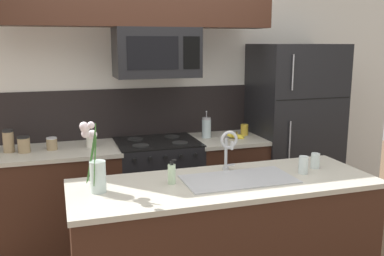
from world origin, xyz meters
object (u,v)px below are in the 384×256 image
at_px(drinking_glass, 303,165).
at_px(flower_vase, 96,167).
at_px(storage_jar_medium, 24,144).
at_px(storage_jar_short, 52,144).
at_px(coffee_tin, 244,130).
at_px(dish_soap_bottle, 172,174).
at_px(microwave, 156,53).
at_px(storage_jar_squat, 91,140).
at_px(banana_bunch, 237,136).
at_px(french_press, 206,128).
at_px(sink_faucet, 228,145).
at_px(spare_glass, 315,161).
at_px(storage_jar_tall, 8,141).
at_px(refrigerator, 292,133).
at_px(stove_range, 158,188).

distance_m(drinking_glass, flower_vase, 1.45).
bearing_deg(storage_jar_medium, storage_jar_short, 7.14).
height_order(storage_jar_medium, coffee_tin, storage_jar_medium).
relative_size(dish_soap_bottle, flower_vase, 0.36).
distance_m(microwave, coffee_tin, 1.20).
bearing_deg(flower_vase, storage_jar_squat, 86.81).
distance_m(storage_jar_medium, flower_vase, 1.29).
distance_m(banana_bunch, french_press, 0.31).
bearing_deg(banana_bunch, storage_jar_squat, 177.59).
bearing_deg(storage_jar_short, storage_jar_medium, -172.86).
height_order(microwave, french_press, microwave).
bearing_deg(sink_faucet, coffee_tin, 60.06).
height_order(drinking_glass, spare_glass, drinking_glass).
xyz_separation_m(storage_jar_tall, storage_jar_squat, (0.68, -0.04, -0.03)).
xyz_separation_m(french_press, coffee_tin, (0.40, -0.01, -0.04)).
distance_m(french_press, coffee_tin, 0.41).
xyz_separation_m(refrigerator, storage_jar_medium, (-2.61, -0.03, 0.07)).
xyz_separation_m(storage_jar_squat, sink_faucet, (0.88, -1.05, 0.13)).
bearing_deg(dish_soap_bottle, spare_glass, 1.06).
bearing_deg(stove_range, sink_faucet, -75.20).
bearing_deg(storage_jar_medium, dish_soap_bottle, -50.18).
distance_m(storage_jar_medium, coffee_tin, 2.08).
bearing_deg(refrigerator, drinking_glass, -117.72).
height_order(drinking_glass, flower_vase, flower_vase).
bearing_deg(flower_vase, refrigerator, 30.00).
bearing_deg(sink_faucet, drinking_glass, -22.78).
xyz_separation_m(dish_soap_bottle, drinking_glass, (0.95, -0.07, -0.01)).
distance_m(refrigerator, storage_jar_medium, 2.61).
relative_size(storage_jar_medium, dish_soap_bottle, 0.84).
bearing_deg(microwave, flower_vase, -119.61).
bearing_deg(spare_glass, refrigerator, 66.61).
bearing_deg(storage_jar_squat, refrigerator, 0.65).
xyz_separation_m(spare_glass, flower_vase, (-1.60, -0.03, 0.10)).
height_order(storage_jar_squat, drinking_glass, storage_jar_squat).
bearing_deg(storage_jar_medium, storage_jar_squat, 1.05).
height_order(storage_jar_short, spare_glass, spare_glass).
relative_size(french_press, dish_soap_bottle, 1.62).
xyz_separation_m(stove_range, storage_jar_short, (-0.94, 0.01, 0.50)).
relative_size(stove_range, flower_vase, 2.01).
bearing_deg(sink_faucet, storage_jar_tall, 145.16).
bearing_deg(storage_jar_short, coffee_tin, 1.09).
distance_m(sink_faucet, drinking_glass, 0.55).
bearing_deg(dish_soap_bottle, storage_jar_medium, 129.82).
bearing_deg(storage_jar_tall, dish_soap_bottle, -47.97).
xyz_separation_m(stove_range, french_press, (0.51, 0.06, 0.55)).
bearing_deg(spare_glass, dish_soap_bottle, -178.94).
bearing_deg(french_press, coffee_tin, -1.42).
height_order(microwave, storage_jar_tall, microwave).
bearing_deg(drinking_glass, refrigerator, 62.28).
height_order(banana_bunch, french_press, french_press).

